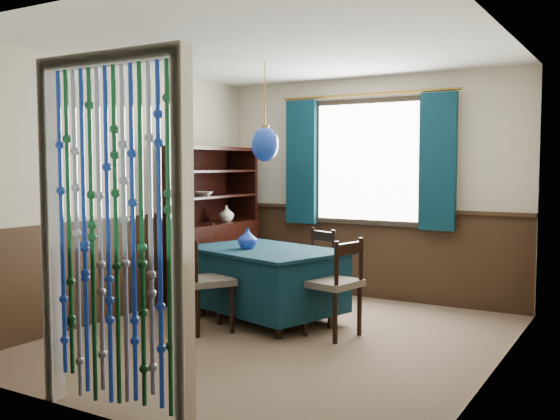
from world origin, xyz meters
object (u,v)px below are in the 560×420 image
Objects in this scene: chair_left at (210,263)px; pendant_lamp at (265,144)px; dining_table at (265,278)px; vase_table at (248,239)px; vase_sideboard at (226,213)px; chair_near at (205,282)px; sideboard at (211,245)px; chair_right at (335,284)px; chair_far at (312,268)px; bowl_shelf at (204,193)px.

pendant_lamp reaches higher than chair_left.
vase_table is at bearing -134.50° from dining_table.
vase_sideboard is (-1.03, 0.80, -0.76)m from pendant_lamp.
vase_table is at bearing 114.06° from chair_near.
chair_left is 0.51× the size of sideboard.
chair_near is 0.98× the size of chair_left.
chair_far is at bearing 51.76° from chair_right.
chair_left is at bearing -41.61° from bowl_shelf.
sideboard reaches higher than vase_table.
chair_right reaches higher than chair_near.
dining_table is 0.87m from chair_right.
chair_near is at bearing -52.16° from bowl_shelf.
chair_left is 0.93× the size of pendant_lamp.
vase_sideboard is (-0.88, 0.88, 0.17)m from vase_table.
chair_left reaches higher than chair_far.
vase_table is at bearing -27.75° from bowl_shelf.
dining_table is 9.27× the size of vase_table.
chair_left is 0.82m from vase_sideboard.
pendant_lamp is 4.65× the size of vase_sideboard.
chair_far is (0.46, 1.21, -0.00)m from chair_near.
vase_sideboard reaches higher than chair_right.
chair_right is 2.09m from sideboard.
chair_far is at bearing 60.94° from vase_table.
chair_right is at bearing -12.42° from pendant_lamp.
bowl_shelf reaches higher than chair_left.
pendant_lamp is at bearing 29.23° from vase_table.
dining_table is at bearing 135.00° from pendant_lamp.
dining_table is 1.36m from bowl_shelf.
bowl_shelf is at bearing -73.32° from sideboard.
sideboard is at bearing -105.70° from vase_sideboard.
chair_left is 1.70m from chair_right.
sideboard is 9.43× the size of vase_table.
dining_table is 8.31× the size of vase_sideboard.
sideboard is 1.17m from vase_table.
pendant_lamp is 1.51m from vase_sideboard.
vase_table reaches higher than chair_right.
chair_near is 1.71m from vase_sideboard.
vase_table is at bearing 78.63° from chair_left.
vase_sideboard is (-1.03, 0.80, 0.55)m from dining_table.
bowl_shelf is (-1.03, 0.38, 0.79)m from dining_table.
sideboard is at bearing 168.24° from dining_table.
chair_left is 1.50m from pendant_lamp.
vase_sideboard is at bearing 90.00° from bowl_shelf.
chair_near reaches higher than chair_far.
chair_left is (-1.02, -0.39, 0.01)m from chair_far.
bowl_shelf is (-0.88, 0.46, 0.41)m from vase_table.
vase_sideboard is at bearing -149.40° from chair_left.
bowl_shelf is 0.48m from vase_sideboard.
vase_sideboard reaches higher than chair_left.
chair_far is at bearing 102.98° from chair_near.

